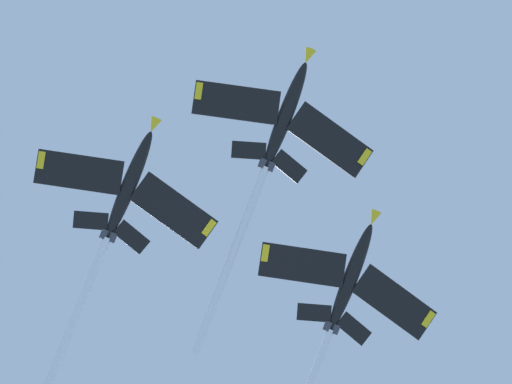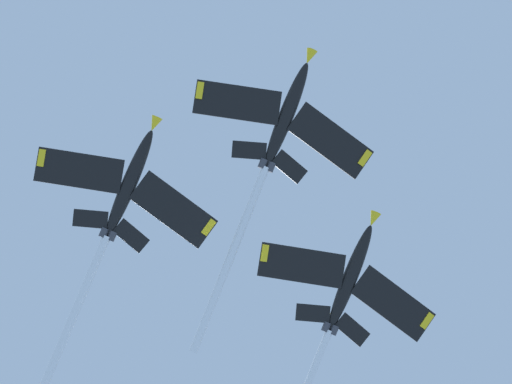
{
  "view_description": "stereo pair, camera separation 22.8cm",
  "coord_description": "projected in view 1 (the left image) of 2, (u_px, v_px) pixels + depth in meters",
  "views": [
    {
      "loc": [
        -14.58,
        -11.23,
        1.92
      ],
      "look_at": [
        7.04,
        -17.08,
        123.03
      ],
      "focal_mm": 82.36,
      "sensor_mm": 36.0,
      "label": 1
    },
    {
      "loc": [
        -14.52,
        -11.01,
        1.92
      ],
      "look_at": [
        7.04,
        -17.08,
        123.03
      ],
      "focal_mm": 82.36,
      "sensor_mm": 36.0,
      "label": 2
    }
  ],
  "objects": [
    {
      "name": "jet_lead",
      "position": [
        272.0,
        151.0,
        122.66
      ],
      "size": [
        32.76,
        20.04,
        10.9
      ],
      "color": "black"
    },
    {
      "name": "jet_left_wing",
      "position": [
        341.0,
        303.0,
        123.73
      ],
      "size": [
        30.1,
        20.01,
        9.84
      ],
      "color": "black"
    },
    {
      "name": "jet_right_wing",
      "position": [
        114.0,
        221.0,
        121.89
      ],
      "size": [
        31.69,
        20.02,
        9.43
      ],
      "color": "black"
    }
  ]
}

